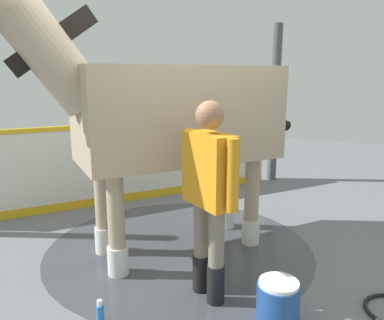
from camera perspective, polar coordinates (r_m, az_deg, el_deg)
ground_plane at (r=4.23m, az=-1.00°, el=-13.81°), size 16.00×16.00×0.02m
wet_patch at (r=4.35m, az=-1.87°, el=-12.84°), size 2.90×2.90×0.00m
barrier_wall at (r=5.77m, az=-9.47°, el=-0.72°), size 2.90×4.02×1.19m
roof_post_far at (r=6.89m, az=12.22°, el=8.09°), size 0.16×0.16×2.70m
horse at (r=3.89m, az=-3.82°, el=6.78°), size 2.24×2.92×2.68m
handler at (r=3.11m, az=2.56°, el=-4.27°), size 0.60×0.43×1.68m
wash_bucket at (r=3.19m, az=12.67°, el=-19.97°), size 0.33×0.33×0.35m
bottle_spray at (r=3.16m, az=-13.50°, el=-21.70°), size 0.06×0.06×0.25m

